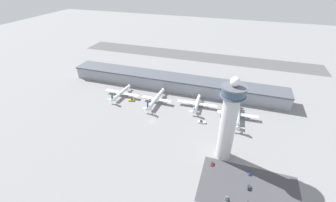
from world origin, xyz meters
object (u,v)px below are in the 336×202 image
at_px(car_navy_sedan, 250,173).
at_px(car_blue_compact, 227,200).
at_px(airplane_gate_delta, 238,114).
at_px(control_tower, 229,120).
at_px(service_truck_catering, 131,100).
at_px(car_yellow_taxi, 249,188).
at_px(airplane_gate_charlie, 197,104).
at_px(airplane_gate_alpha, 121,93).
at_px(service_truck_fuel, 202,122).
at_px(airplane_gate_bravo, 156,99).
at_px(car_red_hatchback, 212,164).

relative_size(car_navy_sedan, car_blue_compact, 0.86).
bearing_deg(airplane_gate_delta, control_tower, -97.81).
bearing_deg(service_truck_catering, car_blue_compact, -39.31).
bearing_deg(car_blue_compact, car_navy_sedan, 63.21).
distance_m(airplane_gate_delta, car_yellow_taxi, 80.14).
xyz_separation_m(airplane_gate_charlie, service_truck_catering, (-69.67, -10.16, -3.03)).
bearing_deg(airplane_gate_alpha, control_tower, -26.04).
distance_m(airplane_gate_charlie, car_navy_sedan, 91.38).
height_order(airplane_gate_delta, service_truck_fuel, airplane_gate_delta).
relative_size(service_truck_fuel, car_yellow_taxi, 1.75).
bearing_deg(airplane_gate_bravo, airplane_gate_alpha, 178.28).
relative_size(airplane_gate_delta, car_navy_sedan, 11.06).
distance_m(airplane_gate_bravo, car_blue_compact, 126.22).
height_order(airplane_gate_charlie, airplane_gate_delta, airplane_gate_delta).
height_order(service_truck_fuel, car_blue_compact, service_truck_fuel).
relative_size(airplane_gate_delta, service_truck_fuel, 6.22).
height_order(airplane_gate_bravo, car_red_hatchback, airplane_gate_bravo).
distance_m(airplane_gate_charlie, car_yellow_taxi, 101.83).
bearing_deg(car_navy_sedan, airplane_gate_delta, 100.84).
bearing_deg(control_tower, airplane_gate_charlie, 118.41).
xyz_separation_m(service_truck_catering, car_red_hatchback, (96.85, -63.23, -0.50)).
distance_m(service_truck_fuel, car_yellow_taxi, 74.95).
xyz_separation_m(service_truck_fuel, car_yellow_taxi, (43.38, -61.12, -0.22)).
height_order(airplane_gate_delta, service_truck_catering, airplane_gate_delta).
bearing_deg(service_truck_catering, car_red_hatchback, -33.14).
bearing_deg(car_yellow_taxi, car_blue_compact, -133.92).
bearing_deg(car_red_hatchback, service_truck_catering, 146.86).
bearing_deg(car_navy_sedan, car_yellow_taxi, -90.69).
relative_size(airplane_gate_alpha, car_navy_sedan, 9.98).
relative_size(car_yellow_taxi, car_red_hatchback, 1.01).
bearing_deg(car_red_hatchback, car_yellow_taxi, -26.64).
bearing_deg(car_navy_sedan, airplane_gate_bravo, 144.67).
bearing_deg(airplane_gate_delta, airplane_gate_charlie, 169.58).
height_order(airplane_gate_alpha, car_yellow_taxi, airplane_gate_alpha).
xyz_separation_m(airplane_gate_alpha, airplane_gate_bravo, (41.70, -1.25, 0.47)).
relative_size(airplane_gate_charlie, car_blue_compact, 8.66).
xyz_separation_m(airplane_gate_alpha, service_truck_fuel, (94.74, -21.26, -3.33)).
height_order(car_red_hatchback, car_blue_compact, car_red_hatchback).
bearing_deg(airplane_gate_alpha, airplane_gate_charlie, 2.84).
height_order(airplane_gate_alpha, car_navy_sedan, airplane_gate_alpha).
bearing_deg(airplane_gate_alpha, service_truck_fuel, -12.65).
xyz_separation_m(airplane_gate_bravo, service_truck_fuel, (53.03, -20.01, -3.80)).
relative_size(service_truck_catering, car_blue_compact, 1.42).
bearing_deg(service_truck_fuel, car_red_hatchback, -70.40).
xyz_separation_m(car_yellow_taxi, car_blue_compact, (-13.15, -13.65, -0.09)).
height_order(airplane_gate_bravo, service_truck_fuel, airplane_gate_bravo).
height_order(airplane_gate_alpha, service_truck_catering, airplane_gate_alpha).
relative_size(airplane_gate_charlie, car_red_hatchback, 9.99).
distance_m(airplane_gate_bravo, service_truck_fuel, 56.81).
bearing_deg(car_red_hatchback, airplane_gate_alpha, 148.25).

